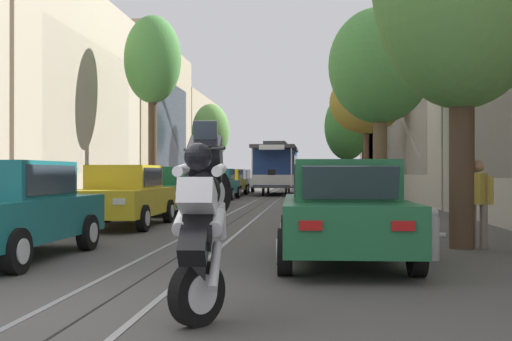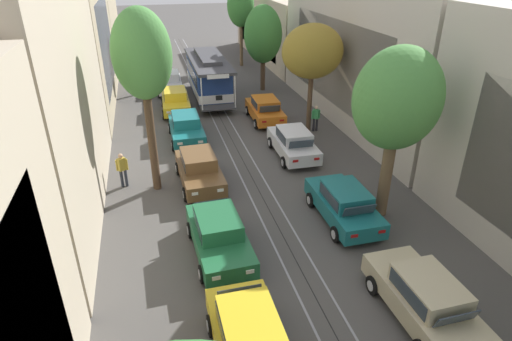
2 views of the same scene
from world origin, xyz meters
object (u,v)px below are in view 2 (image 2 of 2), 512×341
parked_car_brown_fourth_left (199,169)px  parked_car_teal_mid_right (344,204)px  parked_car_orange_fifth_right (265,109)px  street_tree_kerb_left_mid (140,39)px  street_tree_kerb_left_second (142,58)px  street_tree_kerb_right_far (241,6)px  street_tree_kerb_right_mid (313,52)px  parked_car_beige_second_right (425,298)px  parked_car_white_fourth_right (293,143)px  parked_car_green_mid_left (219,235)px  pedestrian_on_left_pavement (122,168)px  street_tree_kerb_right_fourth (263,35)px  cable_car_trolley (208,76)px  parked_car_yellow_sixth_left (176,101)px  street_tree_kerb_right_second (397,101)px  parked_car_white_far_left (170,82)px  parked_car_teal_fifth_left (186,128)px  pedestrian_crossing_far (316,117)px

parked_car_brown_fourth_left → parked_car_teal_mid_right: bearing=-41.0°
parked_car_orange_fifth_right → street_tree_kerb_left_mid: 11.92m
street_tree_kerb_left_second → street_tree_kerb_right_far: size_ratio=1.08×
street_tree_kerb_right_mid → parked_car_beige_second_right: bearing=-98.0°
street_tree_kerb_right_mid → parked_car_orange_fifth_right: bearing=132.7°
parked_car_white_fourth_right → parked_car_brown_fourth_left: bearing=-160.5°
parked_car_green_mid_left → parked_car_brown_fourth_left: same height
street_tree_kerb_right_far → pedestrian_on_left_pavement: (-10.82, -22.74, -4.55)m
street_tree_kerb_right_fourth → cable_car_trolley: size_ratio=0.72×
parked_car_brown_fourth_left → parked_car_yellow_sixth_left: (-0.18, 10.94, 0.00)m
parked_car_beige_second_right → street_tree_kerb_right_second: street_tree_kerb_right_second is taller
street_tree_kerb_right_far → cable_car_trolley: bearing=-116.1°
cable_car_trolley → pedestrian_on_left_pavement: bearing=-114.9°
parked_car_white_far_left → pedestrian_on_left_pavement: (-3.30, -15.33, 0.17)m
parked_car_yellow_sixth_left → street_tree_kerb_right_fourth: street_tree_kerb_right_fourth is taller
parked_car_teal_mid_right → street_tree_kerb_right_far: (1.98, 28.02, 4.72)m
parked_car_orange_fifth_right → street_tree_kerb_left_mid: (-7.47, 8.64, 3.39)m
parked_car_white_fourth_right → street_tree_kerb_right_mid: street_tree_kerb_right_mid is taller
parked_car_teal_fifth_left → street_tree_kerb_right_fourth: street_tree_kerb_right_fourth is taller
pedestrian_on_left_pavement → pedestrian_crossing_far: pedestrian_on_left_pavement is taller
street_tree_kerb_left_mid → street_tree_kerb_right_mid: size_ratio=0.95×
street_tree_kerb_right_second → parked_car_white_fourth_right: bearing=105.5°
parked_car_teal_fifth_left → parked_car_green_mid_left: bearing=-90.0°
street_tree_kerb_right_second → parked_car_teal_fifth_left: bearing=125.2°
parked_car_orange_fifth_right → street_tree_kerb_left_mid: size_ratio=0.72×
street_tree_kerb_right_mid → parked_car_teal_mid_right: bearing=-102.5°
parked_car_white_fourth_right → street_tree_kerb_right_second: size_ratio=0.62×
parked_car_green_mid_left → street_tree_kerb_left_second: street_tree_kerb_left_second is taller
parked_car_orange_fifth_right → street_tree_kerb_right_far: street_tree_kerb_right_far is taller
parked_car_teal_fifth_left → pedestrian_crossing_far: size_ratio=2.66×
street_tree_kerb_right_mid → parked_car_teal_fifth_left: bearing=177.6°
parked_car_brown_fourth_left → street_tree_kerb_right_second: 9.44m
parked_car_yellow_sixth_left → street_tree_kerb_left_second: (-1.84, -10.84, 5.33)m
parked_car_beige_second_right → street_tree_kerb_left_second: 13.75m
parked_car_green_mid_left → parked_car_white_far_left: 21.51m
street_tree_kerb_left_mid → pedestrian_crossing_far: bearing=-48.1°
street_tree_kerb_right_far → street_tree_kerb_left_mid: bearing=-142.9°
street_tree_kerb_right_far → pedestrian_on_left_pavement: 25.59m
parked_car_yellow_sixth_left → parked_car_teal_mid_right: size_ratio=1.01×
street_tree_kerb_left_mid → street_tree_kerb_right_far: 11.88m
parked_car_brown_fourth_left → street_tree_kerb_right_fourth: street_tree_kerb_right_fourth is taller
parked_car_white_fourth_right → pedestrian_on_left_pavement: pedestrian_on_left_pavement is taller
parked_car_orange_fifth_right → street_tree_kerb_right_far: bearing=82.9°
parked_car_teal_mid_right → parked_car_yellow_sixth_left: bearing=109.5°
parked_car_beige_second_right → street_tree_kerb_right_far: bearing=86.7°
pedestrian_on_left_pavement → parked_car_teal_mid_right: bearing=-30.9°
pedestrian_on_left_pavement → parked_car_beige_second_right: bearing=-50.8°
pedestrian_crossing_far → street_tree_kerb_right_fourth: bearing=94.8°
cable_car_trolley → pedestrian_on_left_pavement: cable_car_trolley is taller
parked_car_brown_fourth_left → parked_car_orange_fifth_right: same height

